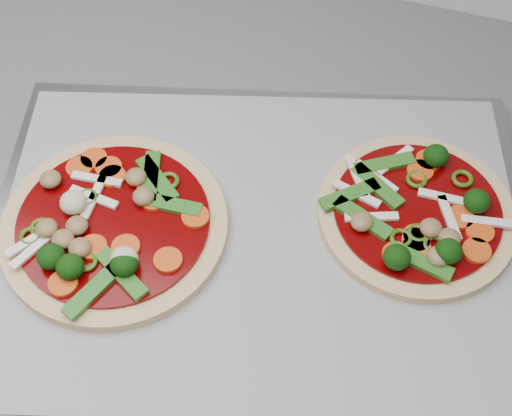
% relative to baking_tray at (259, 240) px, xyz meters
% --- Properties ---
extents(base_cabinet, '(3.60, 0.60, 0.86)m').
position_rel_baking_tray_xyz_m(base_cabinet, '(0.04, 0.08, -0.48)').
color(base_cabinet, silver).
rests_on(base_cabinet, ground).
extents(countertop, '(3.60, 0.60, 0.04)m').
position_rel_baking_tray_xyz_m(countertop, '(0.04, 0.08, -0.03)').
color(countertop, slate).
rests_on(countertop, base_cabinet).
extents(baking_tray, '(0.57, 0.48, 0.02)m').
position_rel_baking_tray_xyz_m(baking_tray, '(0.00, 0.00, 0.00)').
color(baking_tray, gray).
rests_on(baking_tray, countertop).
extents(parchment, '(0.55, 0.46, 0.00)m').
position_rel_baking_tray_xyz_m(parchment, '(0.00, 0.00, 0.01)').
color(parchment, gray).
rests_on(parchment, baking_tray).
extents(pizza_left, '(0.26, 0.26, 0.03)m').
position_rel_baking_tray_xyz_m(pizza_left, '(-0.13, -0.04, 0.02)').
color(pizza_left, tan).
rests_on(pizza_left, parchment).
extents(pizza_right, '(0.25, 0.25, 0.03)m').
position_rel_baking_tray_xyz_m(pizza_right, '(0.13, 0.06, 0.02)').
color(pizza_right, tan).
rests_on(pizza_right, parchment).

